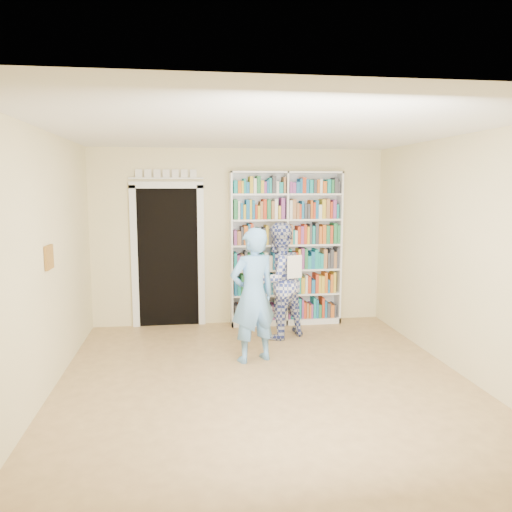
% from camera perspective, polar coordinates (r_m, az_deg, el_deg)
% --- Properties ---
extents(floor, '(5.00, 5.00, 0.00)m').
position_cam_1_polar(floor, '(5.62, 1.02, -14.25)').
color(floor, '#947147').
rests_on(floor, ground).
extents(ceiling, '(5.00, 5.00, 0.00)m').
position_cam_1_polar(ceiling, '(5.24, 1.09, 14.25)').
color(ceiling, white).
rests_on(ceiling, wall_back).
extents(wall_back, '(4.50, 0.00, 4.50)m').
position_cam_1_polar(wall_back, '(7.73, -1.87, 2.16)').
color(wall_back, beige).
rests_on(wall_back, floor).
extents(wall_left, '(0.00, 5.00, 5.00)m').
position_cam_1_polar(wall_left, '(5.39, -23.28, -0.96)').
color(wall_left, beige).
rests_on(wall_left, floor).
extents(wall_right, '(0.00, 5.00, 5.00)m').
position_cam_1_polar(wall_right, '(6.04, 22.64, -0.04)').
color(wall_right, beige).
rests_on(wall_right, floor).
extents(bookshelf, '(1.71, 0.32, 2.35)m').
position_cam_1_polar(bookshelf, '(7.70, 3.41, 0.93)').
color(bookshelf, white).
rests_on(bookshelf, floor).
extents(doorway, '(1.10, 0.08, 2.43)m').
position_cam_1_polar(doorway, '(7.68, -10.03, 0.74)').
color(doorway, black).
rests_on(doorway, floor).
extents(wall_art, '(0.03, 0.25, 0.25)m').
position_cam_1_polar(wall_art, '(5.57, -22.58, -0.14)').
color(wall_art, brown).
rests_on(wall_art, wall_left).
extents(man_blue, '(0.70, 0.58, 1.64)m').
position_cam_1_polar(man_blue, '(6.05, -0.34, -4.51)').
color(man_blue, '#639EDD').
rests_on(man_blue, floor).
extents(man_plaid, '(1.00, 0.93, 1.63)m').
position_cam_1_polar(man_plaid, '(7.01, 2.54, -2.84)').
color(man_plaid, navy).
rests_on(man_plaid, floor).
extents(paper_sheet, '(0.21, 0.07, 0.31)m').
position_cam_1_polar(paper_sheet, '(6.74, 4.42, -1.24)').
color(paper_sheet, white).
rests_on(paper_sheet, man_plaid).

